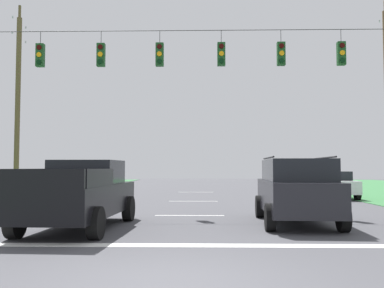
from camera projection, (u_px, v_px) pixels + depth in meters
name	position (u px, v px, depth m)	size (l,w,h in m)	color
ground_plane	(172.00, 284.00, 6.41)	(120.00, 120.00, 0.00)	#47474C
stop_bar_stripe	(182.00, 245.00, 9.60)	(16.10, 0.45, 0.01)	white
lane_dash_0	(190.00, 215.00, 15.59)	(0.15, 2.50, 0.01)	white
lane_dash_1	(193.00, 201.00, 22.16)	(0.15, 2.50, 0.01)	white
lane_dash_2	(196.00, 192.00, 30.42)	(0.15, 2.50, 0.01)	white
overhead_signal_span	(188.00, 98.00, 17.49)	(18.59, 0.31, 7.89)	brown
pickup_truck	(81.00, 194.00, 12.36)	(2.48, 5.48, 1.95)	black
suv_black	(296.00, 189.00, 13.29)	(2.39, 4.88, 2.05)	black
distant_car_crossing_white	(332.00, 184.00, 24.35)	(2.04, 4.31, 1.52)	silver
distant_car_oncoming	(34.00, 180.00, 32.25)	(2.23, 4.40, 1.52)	navy
utility_pole_near_left	(18.00, 101.00, 25.16)	(0.29, 1.92, 11.30)	brown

